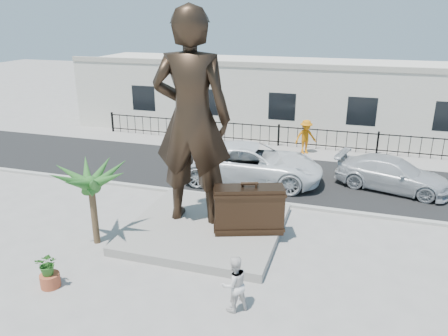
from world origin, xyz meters
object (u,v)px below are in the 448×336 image
object	(u,v)px
tourist	(234,284)
suitcase	(249,210)
statue	(192,119)
car_white	(252,163)

from	to	relation	value
tourist	suitcase	bearing A→B (deg)	-122.81
statue	suitcase	xyz separation A→B (m)	(2.17, -0.45, -2.89)
tourist	car_white	xyz separation A→B (m)	(-1.75, 9.16, 0.11)
suitcase	car_white	xyz separation A→B (m)	(-1.18, 5.34, -0.22)
statue	car_white	xyz separation A→B (m)	(0.99, 4.89, -3.11)
statue	suitcase	bearing A→B (deg)	162.57
car_white	suitcase	bearing A→B (deg)	-172.55
statue	tourist	bearing A→B (deg)	116.95
car_white	statue	bearing A→B (deg)	163.52
statue	tourist	world-z (taller)	statue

